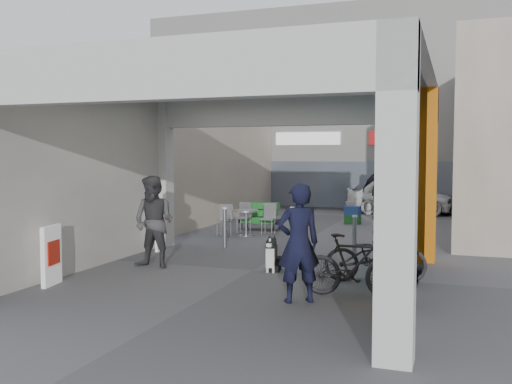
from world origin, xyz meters
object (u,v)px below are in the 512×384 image
at_px(border_collie, 272,257).
at_px(white_van, 399,196).
at_px(cafe_set, 246,223).
at_px(bicycle_rear, 353,266).
at_px(man_back_turned, 154,222).
at_px(produce_stand, 261,219).
at_px(man_with_dog, 298,243).
at_px(man_elderly, 393,219).
at_px(man_crates, 380,190).
at_px(bicycle_front, 375,256).

height_order(border_collie, white_van, white_van).
bearing_deg(cafe_set, bicycle_rear, -56.10).
bearing_deg(man_back_turned, border_collie, 13.80).
bearing_deg(man_back_turned, produce_stand, 92.50).
bearing_deg(border_collie, man_with_dog, -72.95).
distance_m(man_with_dog, white_van, 13.46).
relative_size(man_with_dog, man_elderly, 1.02).
bearing_deg(man_elderly, produce_stand, 161.93).
xyz_separation_m(produce_stand, bicycle_rear, (3.88, -6.93, 0.18)).
height_order(man_crates, bicycle_rear, man_crates).
distance_m(produce_stand, white_van, 6.83).
height_order(man_elderly, man_crates, man_crates).
bearing_deg(man_elderly, bicycle_rear, -70.68).
bearing_deg(bicycle_front, white_van, -10.18).
bearing_deg(cafe_set, produce_stand, 86.95).
bearing_deg(cafe_set, man_with_dog, -63.36).
distance_m(man_elderly, bicycle_front, 2.12).
distance_m(border_collie, bicycle_rear, 2.25).
xyz_separation_m(cafe_set, white_van, (3.40, 7.02, 0.35)).
bearing_deg(produce_stand, white_van, 52.82).
height_order(produce_stand, man_with_dog, man_with_dog).
distance_m(cafe_set, white_van, 7.81).
bearing_deg(bicycle_rear, man_back_turned, 73.56).
relative_size(man_elderly, bicycle_front, 1.00).
bearing_deg(white_van, produce_stand, 148.92).
xyz_separation_m(man_with_dog, man_crates, (-0.21, 11.12, 0.11)).
relative_size(border_collie, man_back_turned, 0.38).
bearing_deg(white_van, border_collie, 172.27).
distance_m(border_collie, man_crates, 9.21).
relative_size(man_back_turned, white_van, 0.47).
xyz_separation_m(man_with_dog, man_back_turned, (-3.29, 1.57, 0.01)).
bearing_deg(man_crates, man_with_dog, 83.45).
bearing_deg(man_with_dog, border_collie, -93.83).
distance_m(cafe_set, produce_stand, 1.08).
xyz_separation_m(man_back_turned, bicycle_front, (4.18, 0.16, -0.43)).
bearing_deg(man_elderly, bicycle_front, -68.25).
relative_size(produce_stand, man_with_dog, 0.67).
relative_size(man_with_dog, man_back_turned, 0.99).
relative_size(produce_stand, bicycle_front, 0.68).
height_order(man_with_dog, man_crates, man_crates).
xyz_separation_m(man_crates, bicycle_front, (1.10, -9.40, -0.53)).
relative_size(man_elderly, bicycle_rear, 1.07).
bearing_deg(man_back_turned, man_with_dog, -21.86).
height_order(produce_stand, man_elderly, man_elderly).
bearing_deg(man_elderly, cafe_set, 171.67).
bearing_deg(man_back_turned, bicycle_rear, -10.34).
xyz_separation_m(man_back_turned, bicycle_rear, (4.00, -1.00, -0.40)).
xyz_separation_m(cafe_set, man_back_turned, (-0.06, -4.86, 0.59)).
height_order(produce_stand, bicycle_rear, bicycle_rear).
bearing_deg(cafe_set, border_collie, -63.79).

